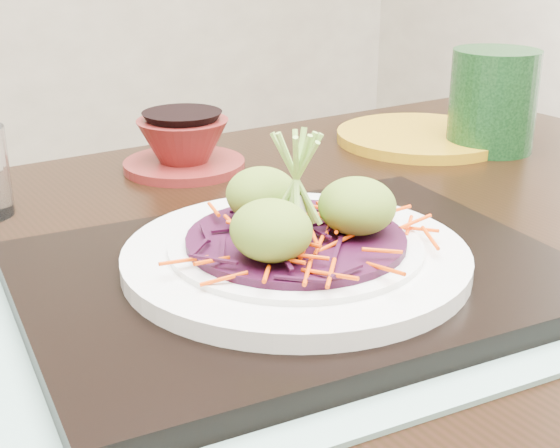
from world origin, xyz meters
TOP-DOWN VIEW (x-y plane):
  - dining_table at (-0.02, 0.08)m, footprint 1.39×0.98m
  - placemat at (-0.03, 0.05)m, footprint 0.54×0.46m
  - serving_tray at (-0.03, 0.05)m, footprint 0.47×0.39m
  - white_plate at (-0.03, 0.05)m, footprint 0.27×0.27m
  - cabbage_bed at (-0.03, 0.05)m, footprint 0.17×0.17m
  - carrot_julienne at (-0.03, 0.05)m, footprint 0.21×0.21m
  - guacamole_scoops at (-0.03, 0.05)m, footprint 0.15×0.13m
  - scallion_garnish at (-0.03, 0.05)m, footprint 0.06×0.06m
  - terracotta_bowl_set at (0.07, 0.39)m, footprint 0.18×0.18m
  - yellow_plate at (0.39, 0.31)m, footprint 0.24×0.24m
  - green_jar at (0.43, 0.23)m, footprint 0.13×0.13m

SIDE VIEW (x-z plane):
  - dining_table at x=-0.02m, z-range 0.30..1.13m
  - placemat at x=-0.03m, z-range 0.82..0.83m
  - yellow_plate at x=0.39m, z-range 0.82..0.84m
  - serving_tray at x=-0.03m, z-range 0.83..0.85m
  - terracotta_bowl_set at x=0.07m, z-range 0.82..0.88m
  - white_plate at x=-0.03m, z-range 0.85..0.87m
  - cabbage_bed at x=-0.03m, z-range 0.87..0.87m
  - carrot_julienne at x=-0.03m, z-range 0.87..0.88m
  - green_jar at x=0.43m, z-range 0.82..0.95m
  - guacamole_scoops at x=-0.03m, z-range 0.87..0.92m
  - scallion_garnish at x=-0.03m, z-range 0.87..0.96m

